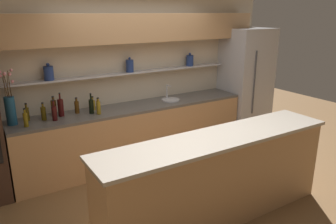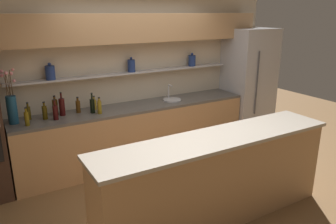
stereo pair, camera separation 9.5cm
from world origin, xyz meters
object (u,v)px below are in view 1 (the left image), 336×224
object	(u,v)px
sink_fixture	(170,99)
bottle_oil_1	(26,119)
bottle_oil_10	(99,108)
bottle_oil_8	(93,105)
refrigerator	(245,84)
flower_vase	(10,108)
bottle_wine_9	(91,106)
bottle_spirit_0	(77,107)
bottle_spirit_7	(54,108)
bottle_oil_6	(27,114)
bottle_sauce_4	(98,104)
bottle_oil_5	(44,113)
bottle_wine_3	(54,113)
bottle_wine_2	(61,107)

from	to	relation	value
sink_fixture	bottle_oil_1	world-z (taller)	sink_fixture
bottle_oil_10	bottle_oil_8	bearing A→B (deg)	89.24
refrigerator	flower_vase	world-z (taller)	refrigerator
bottle_wine_9	flower_vase	bearing A→B (deg)	176.40
bottle_oil_10	flower_vase	bearing A→B (deg)	172.22
bottle_spirit_0	bottle_spirit_7	world-z (taller)	bottle_spirit_7
bottle_oil_6	bottle_wine_9	distance (m)	0.85
bottle_sauce_4	bottle_oil_5	size ratio (longest dim) A/B	0.71
bottle_wine_3	bottle_sauce_4	xyz separation A→B (m)	(0.68, 0.21, -0.03)
bottle_wine_2	bottle_wine_3	size ratio (longest dim) A/B	1.17
flower_vase	bottle_spirit_0	distance (m)	0.88
bottle_wine_3	bottle_wine_9	xyz separation A→B (m)	(0.53, 0.05, 0.00)
bottle_wine_2	bottle_oil_10	xyz separation A→B (m)	(0.48, -0.19, -0.03)
bottle_sauce_4	bottle_oil_6	xyz separation A→B (m)	(-1.00, -0.02, 0.02)
sink_fixture	bottle_sauce_4	size ratio (longest dim) A/B	1.72
refrigerator	bottle_sauce_4	xyz separation A→B (m)	(-2.83, 0.19, -0.03)
flower_vase	bottle_wine_2	bearing A→B (deg)	3.24
bottle_oil_6	bottle_oil_5	bearing A→B (deg)	-25.88
bottle_wine_3	bottle_spirit_7	xyz separation A→B (m)	(0.05, 0.23, 0.01)
refrigerator	bottle_oil_8	distance (m)	2.92
bottle_wine_9	bottle_oil_10	xyz separation A→B (m)	(0.08, -0.09, -0.01)
flower_vase	sink_fixture	bearing A→B (deg)	-1.03
flower_vase	bottle_oil_6	world-z (taller)	flower_vase
bottle_wine_9	bottle_oil_10	world-z (taller)	bottle_wine_9
bottle_wine_2	bottle_oil_6	bearing A→B (deg)	174.98
sink_fixture	bottle_wine_3	distance (m)	1.88
bottle_wine_3	bottle_oil_6	distance (m)	0.37
refrigerator	bottle_oil_6	distance (m)	3.83
refrigerator	bottle_oil_1	bearing A→B (deg)	-178.73
refrigerator	bottle_wine_3	size ratio (longest dim) A/B	7.11
refrigerator	bottle_oil_6	bearing A→B (deg)	177.51
bottle_oil_5	bottle_wine_2	bearing A→B (deg)	12.73
bottle_oil_5	bottle_oil_6	world-z (taller)	bottle_oil_5
refrigerator	flower_vase	bearing A→B (deg)	178.70
refrigerator	bottle_wine_9	world-z (taller)	refrigerator
bottle_oil_6	bottle_wine_9	world-z (taller)	bottle_wine_9
bottle_wine_3	bottle_spirit_7	bearing A→B (deg)	78.07
sink_fixture	bottle_oil_8	distance (m)	1.28
flower_vase	bottle_spirit_7	distance (m)	0.58
refrigerator	bottle_wine_2	world-z (taller)	refrigerator
bottle_spirit_0	bottle_spirit_7	xyz separation A→B (m)	(-0.31, 0.06, 0.02)
flower_vase	bottle_sauce_4	size ratio (longest dim) A/B	4.15
flower_vase	bottle_oil_1	bearing A→B (deg)	-51.71
bottle_wine_2	bottle_oil_8	xyz separation A→B (m)	(0.48, 0.06, -0.05)
sink_fixture	bottle_oil_10	distance (m)	1.28
bottle_wine_3	bottle_oil_1	bearing A→B (deg)	-169.96
refrigerator	bottle_spirit_7	xyz separation A→B (m)	(-3.47, 0.20, 0.02)
bottle_wine_9	bottle_oil_5	bearing A→B (deg)	175.93
bottle_wine_3	sink_fixture	bearing A→B (deg)	2.11
bottle_wine_2	bottle_sauce_4	world-z (taller)	bottle_wine_2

